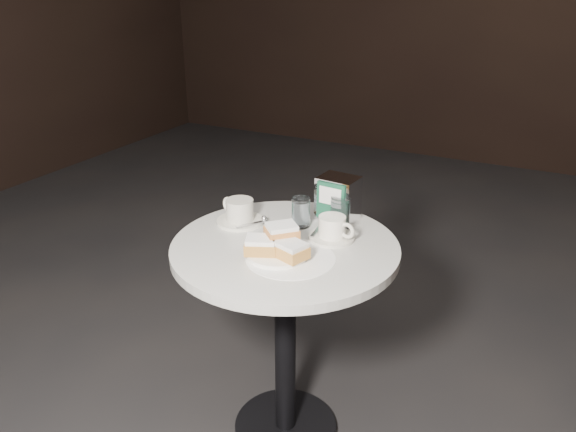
{
  "coord_description": "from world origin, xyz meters",
  "views": [
    {
      "loc": [
        0.71,
        -1.37,
        1.51
      ],
      "look_at": [
        0.0,
        0.02,
        0.83
      ],
      "focal_mm": 35.0,
      "sensor_mm": 36.0,
      "label": 1
    }
  ],
  "objects_px": {
    "cafe_table": "(285,299)",
    "water_glass_left": "(301,212)",
    "coffee_cup_right": "(332,229)",
    "water_glass_right": "(340,213)",
    "coffee_cup_left": "(240,213)",
    "napkin_dispenser": "(338,198)",
    "beignet_plate": "(278,246)"
  },
  "relations": [
    {
      "from": "cafe_table",
      "to": "water_glass_left",
      "type": "distance_m",
      "value": 0.28
    },
    {
      "from": "water_glass_left",
      "to": "coffee_cup_right",
      "type": "bearing_deg",
      "value": -18.47
    },
    {
      "from": "water_glass_right",
      "to": "coffee_cup_left",
      "type": "bearing_deg",
      "value": -159.69
    },
    {
      "from": "cafe_table",
      "to": "coffee_cup_left",
      "type": "distance_m",
      "value": 0.32
    },
    {
      "from": "cafe_table",
      "to": "napkin_dispenser",
      "type": "relative_size",
      "value": 5.05
    },
    {
      "from": "beignet_plate",
      "to": "cafe_table",
      "type": "bearing_deg",
      "value": 102.34
    },
    {
      "from": "cafe_table",
      "to": "water_glass_right",
      "type": "xyz_separation_m",
      "value": [
        0.1,
        0.19,
        0.25
      ]
    },
    {
      "from": "beignet_plate",
      "to": "water_glass_right",
      "type": "relative_size",
      "value": 2.0
    },
    {
      "from": "beignet_plate",
      "to": "water_glass_right",
      "type": "bearing_deg",
      "value": 72.58
    },
    {
      "from": "coffee_cup_right",
      "to": "water_glass_left",
      "type": "bearing_deg",
      "value": 171.62
    },
    {
      "from": "napkin_dispenser",
      "to": "water_glass_right",
      "type": "bearing_deg",
      "value": -54.96
    },
    {
      "from": "cafe_table",
      "to": "beignet_plate",
      "type": "relative_size",
      "value": 3.64
    },
    {
      "from": "cafe_table",
      "to": "napkin_dispenser",
      "type": "distance_m",
      "value": 0.38
    },
    {
      "from": "coffee_cup_left",
      "to": "water_glass_left",
      "type": "relative_size",
      "value": 2.03
    },
    {
      "from": "napkin_dispenser",
      "to": "water_glass_left",
      "type": "bearing_deg",
      "value": -122.44
    },
    {
      "from": "beignet_plate",
      "to": "coffee_cup_left",
      "type": "xyz_separation_m",
      "value": [
        -0.22,
        0.16,
        0.0
      ]
    },
    {
      "from": "cafe_table",
      "to": "coffee_cup_left",
      "type": "relative_size",
      "value": 3.76
    },
    {
      "from": "coffee_cup_right",
      "to": "water_glass_left",
      "type": "distance_m",
      "value": 0.14
    },
    {
      "from": "beignet_plate",
      "to": "coffee_cup_right",
      "type": "xyz_separation_m",
      "value": [
        0.1,
        0.18,
        -0.0
      ]
    },
    {
      "from": "coffee_cup_left",
      "to": "beignet_plate",
      "type": "bearing_deg",
      "value": -15.46
    },
    {
      "from": "beignet_plate",
      "to": "coffee_cup_right",
      "type": "height_order",
      "value": "beignet_plate"
    },
    {
      "from": "beignet_plate",
      "to": "water_glass_right",
      "type": "xyz_separation_m",
      "value": [
        0.08,
        0.27,
        0.02
      ]
    },
    {
      "from": "beignet_plate",
      "to": "coffee_cup_right",
      "type": "relative_size",
      "value": 1.22
    },
    {
      "from": "beignet_plate",
      "to": "water_glass_left",
      "type": "distance_m",
      "value": 0.23
    },
    {
      "from": "beignet_plate",
      "to": "water_glass_left",
      "type": "bearing_deg",
      "value": 98.47
    },
    {
      "from": "coffee_cup_right",
      "to": "napkin_dispenser",
      "type": "xyz_separation_m",
      "value": [
        -0.05,
        0.15,
        0.04
      ]
    },
    {
      "from": "coffee_cup_left",
      "to": "napkin_dispenser",
      "type": "xyz_separation_m",
      "value": [
        0.28,
        0.17,
        0.04
      ]
    },
    {
      "from": "coffee_cup_left",
      "to": "napkin_dispenser",
      "type": "bearing_deg",
      "value": 51.59
    },
    {
      "from": "water_glass_right",
      "to": "napkin_dispenser",
      "type": "relative_size",
      "value": 0.7
    },
    {
      "from": "coffee_cup_right",
      "to": "napkin_dispenser",
      "type": "bearing_deg",
      "value": 116.81
    },
    {
      "from": "coffee_cup_left",
      "to": "coffee_cup_right",
      "type": "bearing_deg",
      "value": 23.53
    },
    {
      "from": "coffee_cup_right",
      "to": "water_glass_right",
      "type": "relative_size",
      "value": 1.63
    }
  ]
}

